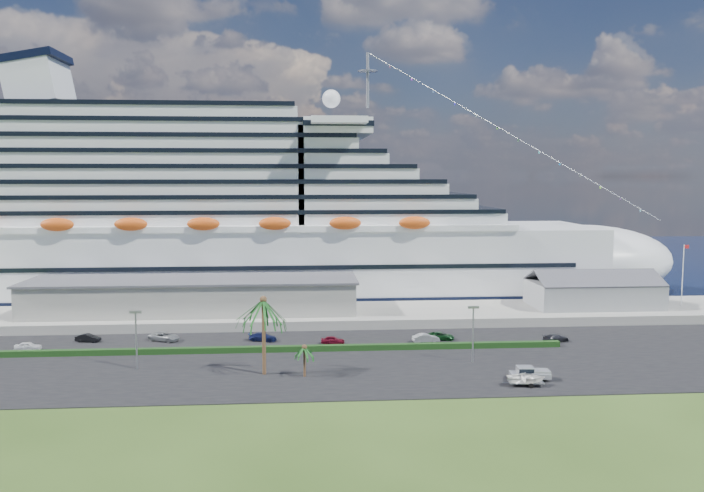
{
  "coord_description": "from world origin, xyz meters",
  "views": [
    {
      "loc": [
        -4.87,
        -88.19,
        27.07
      ],
      "look_at": [
        4.0,
        30.0,
        15.04
      ],
      "focal_mm": 35.0,
      "sensor_mm": 36.0,
      "label": 1
    }
  ],
  "objects": [
    {
      "name": "flagpole",
      "position": [
        70.04,
        40.0,
        8.27
      ],
      "size": [
        1.08,
        0.16,
        12.0
      ],
      "color": "silver",
      "rests_on": "wharf"
    },
    {
      "name": "palm_short",
      "position": [
        -4.5,
        2.5,
        3.67
      ],
      "size": [
        3.53,
        3.53,
        4.56
      ],
      "color": "#47301E",
      "rests_on": "ground"
    },
    {
      "name": "parked_car_2",
      "position": [
        -27.44,
        24.49,
        0.84
      ],
      "size": [
        5.73,
        4.29,
        1.45
      ],
      "primitive_type": "imported",
      "rotation": [
        0.0,
        0.0,
        1.16
      ],
      "color": "gray",
      "rests_on": "asphalt_lot"
    },
    {
      "name": "pickup_truck",
      "position": [
        25.22,
        -1.49,
        1.14
      ],
      "size": [
        5.45,
        2.46,
        1.86
      ],
      "color": "black",
      "rests_on": "asphalt_lot"
    },
    {
      "name": "water",
      "position": [
        0.0,
        130.0,
        0.01
      ],
      "size": [
        420.0,
        160.0,
        0.02
      ],
      "primitive_type": "cube",
      "color": "black",
      "rests_on": "ground"
    },
    {
      "name": "palm_tall",
      "position": [
        -10.0,
        4.0,
        9.2
      ],
      "size": [
        8.82,
        8.82,
        11.13
      ],
      "color": "#47301E",
      "rests_on": "ground"
    },
    {
      "name": "parked_car_5",
      "position": [
        15.35,
        20.23,
        0.84
      ],
      "size": [
        4.5,
        2.01,
        1.43
      ],
      "primitive_type": "imported",
      "rotation": [
        0.0,
        0.0,
        1.69
      ],
      "color": "#94989B",
      "rests_on": "asphalt_lot"
    },
    {
      "name": "parked_car_0",
      "position": [
        -47.33,
        19.67,
        0.79
      ],
      "size": [
        4.04,
        1.9,
        1.34
      ],
      "primitive_type": "imported",
      "rotation": [
        0.0,
        0.0,
        1.65
      ],
      "color": "white",
      "rests_on": "asphalt_lot"
    },
    {
      "name": "parked_car_6",
      "position": [
        18.2,
        21.96,
        0.74
      ],
      "size": [
        4.87,
        3.57,
        1.23
      ],
      "primitive_type": "imported",
      "rotation": [
        0.0,
        0.0,
        1.18
      ],
      "color": "#0D3514",
      "rests_on": "asphalt_lot"
    },
    {
      "name": "hedge",
      "position": [
        -8.0,
        16.0,
        0.57
      ],
      "size": [
        88.0,
        1.1,
        0.9
      ],
      "primitive_type": "cube",
      "color": "black",
      "rests_on": "asphalt_lot"
    },
    {
      "name": "parked_car_3",
      "position": [
        -11.24,
        23.2,
        0.79
      ],
      "size": [
        4.94,
        3.0,
        1.34
      ],
      "primitive_type": "imported",
      "rotation": [
        0.0,
        0.0,
        1.31
      ],
      "color": "#141C49",
      "rests_on": "asphalt_lot"
    },
    {
      "name": "wharf",
      "position": [
        0.0,
        40.0,
        0.9
      ],
      "size": [
        240.0,
        20.0,
        1.8
      ],
      "primitive_type": "cube",
      "color": "gray",
      "rests_on": "ground"
    },
    {
      "name": "lamp_post_right",
      "position": [
        20.0,
        8.0,
        5.34
      ],
      "size": [
        1.6,
        0.35,
        8.27
      ],
      "color": "gray",
      "rests_on": "asphalt_lot"
    },
    {
      "name": "parked_car_1",
      "position": [
        -39.76,
        24.75,
        0.77
      ],
      "size": [
        4.16,
        2.11,
        1.31
      ],
      "primitive_type": "imported",
      "rotation": [
        0.0,
        0.0,
        1.38
      ],
      "color": "black",
      "rests_on": "asphalt_lot"
    },
    {
      "name": "lamp_post_left",
      "position": [
        -28.0,
        8.0,
        5.34
      ],
      "size": [
        1.6,
        0.35,
        8.27
      ],
      "color": "gray",
      "rests_on": "asphalt_lot"
    },
    {
      "name": "cruise_ship",
      "position": [
        -21.53,
        64.0,
        16.69
      ],
      "size": [
        191.0,
        38.0,
        54.0
      ],
      "color": "silver",
      "rests_on": "ground"
    },
    {
      "name": "boat_trailer",
      "position": [
        24.0,
        -3.91,
        1.18
      ],
      "size": [
        5.68,
        3.91,
        1.6
      ],
      "color": "gray",
      "rests_on": "asphalt_lot"
    },
    {
      "name": "asphalt_lot",
      "position": [
        0.0,
        11.0,
        0.06
      ],
      "size": [
        140.0,
        38.0,
        0.12
      ],
      "primitive_type": "cube",
      "color": "black",
      "rests_on": "ground"
    },
    {
      "name": "terminal_building",
      "position": [
        -25.0,
        40.0,
        5.01
      ],
      "size": [
        61.0,
        15.0,
        6.3
      ],
      "color": "gray",
      "rests_on": "wharf"
    },
    {
      "name": "parked_car_7",
      "position": [
        36.65,
        19.04,
        0.77
      ],
      "size": [
        4.86,
        3.26,
        1.31
      ],
      "primitive_type": "imported",
      "rotation": [
        0.0,
        0.0,
        1.92
      ],
      "color": "#232429",
      "rests_on": "asphalt_lot"
    },
    {
      "name": "parked_car_4",
      "position": [
        0.17,
        20.29,
        0.77
      ],
      "size": [
        3.97,
        1.97,
        1.3
      ],
      "primitive_type": "imported",
      "rotation": [
        0.0,
        0.0,
        1.45
      ],
      "color": "maroon",
      "rests_on": "asphalt_lot"
    },
    {
      "name": "ground",
      "position": [
        0.0,
        0.0,
        0.0
      ],
      "size": [
        420.0,
        420.0,
        0.0
      ],
      "primitive_type": "plane",
      "color": "#2A4316",
      "rests_on": "ground"
    },
    {
      "name": "port_shed",
      "position": [
        52.0,
        40.0,
        4.4
      ],
      "size": [
        24.0,
        12.31,
        7.37
      ],
      "color": "gray",
      "rests_on": "wharf"
    }
  ]
}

